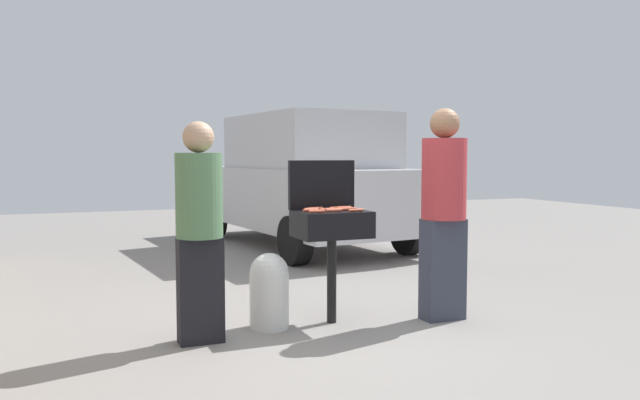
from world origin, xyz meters
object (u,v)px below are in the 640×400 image
at_px(hot_dog_7, 315,208).
at_px(hot_dog_12, 334,210).
at_px(hot_dog_4, 317,211).
at_px(hot_dog_5, 334,210).
at_px(bbq_grill, 332,228).
at_px(hot_dog_3, 337,208).
at_px(hot_dog_9, 344,208).
at_px(hot_dog_10, 312,209).
at_px(person_left, 199,224).
at_px(parked_minivan, 304,180).
at_px(hot_dog_2, 340,209).
at_px(person_right, 444,206).
at_px(hot_dog_0, 310,210).
at_px(propane_tank, 269,289).
at_px(hot_dog_8, 344,208).
at_px(hot_dog_1, 327,209).
at_px(hot_dog_11, 349,209).
at_px(hot_dog_6, 316,211).
at_px(hot_dog_13, 356,210).

xyz_separation_m(hot_dog_7, hot_dog_12, (0.09, -0.20, 0.00)).
relative_size(hot_dog_4, hot_dog_5, 1.00).
relative_size(bbq_grill, hot_dog_3, 7.26).
bearing_deg(hot_dog_5, hot_dog_12, 54.88).
bearing_deg(hot_dog_9, hot_dog_10, -170.03).
xyz_separation_m(hot_dog_9, hot_dog_12, (-0.17, -0.19, 0.00)).
relative_size(hot_dog_4, person_left, 0.08).
height_order(hot_dog_10, parked_minivan, parked_minivan).
height_order(hot_dog_2, person_right, person_right).
height_order(hot_dog_0, propane_tank, hot_dog_0).
height_order(hot_dog_8, hot_dog_12, same).
height_order(hot_dog_1, parked_minivan, parked_minivan).
bearing_deg(hot_dog_4, hot_dog_11, 21.42).
bearing_deg(bbq_grill, hot_dog_10, 155.46).
distance_m(hot_dog_1, hot_dog_10, 0.13).
xyz_separation_m(bbq_grill, hot_dog_3, (0.09, 0.10, 0.16)).
bearing_deg(bbq_grill, hot_dog_0, -178.44).
height_order(hot_dog_3, person_right, person_right).
height_order(bbq_grill, hot_dog_0, hot_dog_0).
distance_m(hot_dog_6, hot_dog_12, 0.18).
bearing_deg(hot_dog_8, hot_dog_4, -151.73).
bearing_deg(person_right, hot_dog_7, -26.12).
bearing_deg(hot_dog_13, hot_dog_5, 163.00).
bearing_deg(person_right, hot_dog_4, -11.49).
xyz_separation_m(hot_dog_5, hot_dog_12, (0.02, 0.03, 0.00)).
relative_size(hot_dog_4, hot_dog_9, 1.00).
bearing_deg(hot_dog_3, propane_tank, -173.64).
xyz_separation_m(hot_dog_0, hot_dog_12, (0.19, -0.06, 0.00)).
xyz_separation_m(hot_dog_2, person_right, (0.86, -0.23, 0.02)).
height_order(bbq_grill, hot_dog_12, hot_dog_12).
height_order(hot_dog_6, propane_tank, hot_dog_6).
bearing_deg(hot_dog_10, person_left, -167.73).
bearing_deg(hot_dog_0, hot_dog_3, 20.39).
bearing_deg(hot_dog_11, person_right, -18.93).
height_order(hot_dog_3, hot_dog_9, same).
distance_m(hot_dog_6, hot_dog_9, 0.42).
bearing_deg(person_right, hot_dog_0, -17.74).
height_order(hot_dog_4, hot_dog_12, same).
height_order(hot_dog_2, hot_dog_6, same).
height_order(hot_dog_6, person_left, person_left).
bearing_deg(parked_minivan, hot_dog_8, 66.95).
relative_size(hot_dog_0, hot_dog_2, 1.00).
relative_size(hot_dog_6, person_left, 0.08).
bearing_deg(hot_dog_11, hot_dog_4, -158.58).
bearing_deg(person_left, hot_dog_1, 14.62).
distance_m(hot_dog_4, hot_dog_10, 0.20).
distance_m(hot_dog_3, hot_dog_4, 0.36).
height_order(person_left, parked_minivan, parked_minivan).
xyz_separation_m(hot_dog_0, hot_dog_13, (0.34, -0.14, 0.00)).
xyz_separation_m(hot_dog_6, hot_dog_13, (0.33, -0.04, 0.00)).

